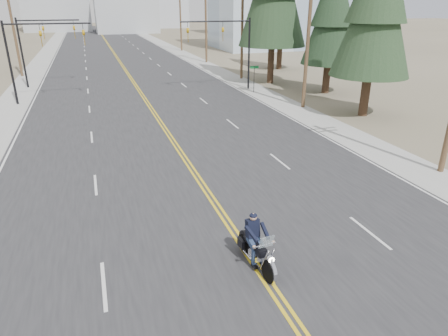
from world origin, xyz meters
name	(u,v)px	position (x,y,z in m)	size (l,w,h in m)	color
road	(114,53)	(0.00, 70.00, 0.01)	(20.00, 200.00, 0.01)	#303033
sidewalk_left	(45,55)	(-11.50, 70.00, 0.01)	(3.00, 200.00, 0.01)	#A5A5A0
sidewalk_right	(177,51)	(11.50, 70.00, 0.01)	(3.00, 200.00, 0.01)	#A5A5A0
traffic_mast_left	(33,46)	(-8.98, 32.00, 4.94)	(7.10, 0.26, 7.00)	black
traffic_mast_right	(230,40)	(8.98, 32.00, 4.94)	(7.10, 0.26, 7.00)	black
traffic_mast_far	(37,39)	(-9.31, 40.00, 4.87)	(6.10, 0.26, 7.00)	black
street_sign	(254,74)	(10.80, 30.00, 1.80)	(0.90, 0.06, 2.62)	black
utility_pole_b	(308,34)	(12.50, 23.00, 5.98)	(2.20, 0.30, 11.50)	brown
utility_pole_c	(242,28)	(12.50, 38.00, 5.73)	(2.20, 0.30, 11.00)	brown
utility_pole_d	(206,20)	(12.50, 53.00, 5.98)	(2.20, 0.30, 11.50)	brown
utility_pole_e	(180,18)	(12.50, 70.00, 5.73)	(2.20, 0.30, 11.00)	brown
utility_pole_left	(14,29)	(-12.50, 48.00, 5.48)	(2.20, 0.30, 10.50)	brown
haze_bldg_b	(126,8)	(8.00, 125.00, 7.00)	(18.00, 14.00, 14.00)	#ADB2B7
haze_bldg_c	(243,1)	(40.00, 110.00, 9.00)	(16.00, 12.00, 18.00)	#B7BCC6
haze_bldg_e	(166,10)	(25.00, 150.00, 6.00)	(14.00, 14.00, 12.00)	#B7BCC6
motorcyclist	(257,243)	(-0.02, 3.43, 0.94)	(1.03, 2.41, 1.88)	black
conifer_mid	(333,5)	(17.57, 27.68, 8.13)	(5.31, 5.31, 14.17)	#382619
conifer_far	(282,1)	(19.99, 43.37, 8.62)	(5.61, 5.61, 15.02)	#382619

